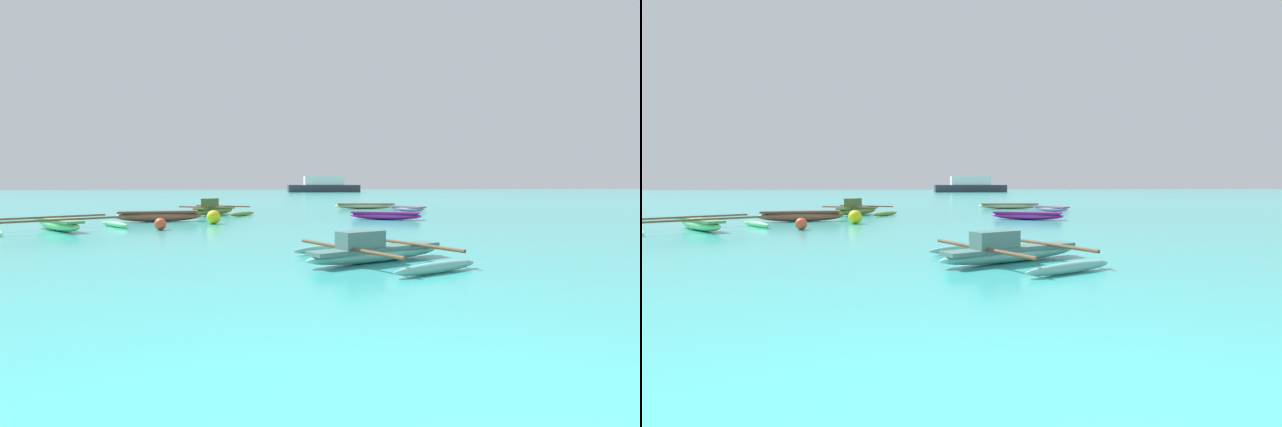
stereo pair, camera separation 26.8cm
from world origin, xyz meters
The scene contains 10 objects.
moored_boat_0 centered at (1.47, 8.05, 0.21)m, with size 3.25×3.84×0.64m.
moored_boat_1 centered at (-2.37, 23.37, 0.26)m, with size 3.99×3.61×0.83m.
moored_boat_2 centered at (8.12, 25.24, 0.16)m, with size 1.72×2.49×0.28m.
moored_boat_3 centered at (-7.07, 16.12, 0.20)m, with size 4.42×4.04×0.44m.
moored_boat_4 centered at (6.46, 28.00, 0.20)m, with size 3.83×1.35×0.35m.
moored_boat_5 centered at (-4.38, 19.47, 0.24)m, with size 3.39×0.82×0.43m.
moored_boat_6 centered at (5.02, 19.13, 0.19)m, with size 3.10×2.05×0.34m.
mooring_buoy_0 centered at (-3.77, 15.72, 0.20)m, with size 0.40×0.40×0.40m.
mooring_buoy_1 centered at (-2.13, 17.97, 0.26)m, with size 0.53×0.53×0.53m.
distant_ferry centered at (13.57, 84.45, 1.12)m, with size 12.50×2.75×2.75m.
Camera 2 is at (-0.93, -1.51, 1.56)m, focal length 28.00 mm.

